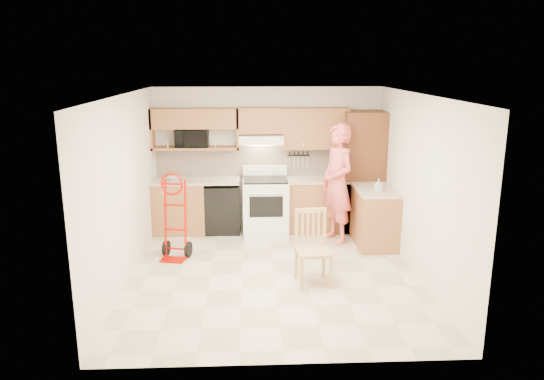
{
  "coord_description": "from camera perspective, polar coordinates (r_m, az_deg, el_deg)",
  "views": [
    {
      "loc": [
        -0.33,
        -6.78,
        2.92
      ],
      "look_at": [
        0.0,
        0.5,
        1.1
      ],
      "focal_mm": 34.05,
      "sensor_mm": 36.0,
      "label": 1
    }
  ],
  "objects": [
    {
      "name": "upper_cab_right",
      "position": [
        9.01,
        4.86,
        6.83
      ],
      "size": [
        1.14,
        0.33,
        0.7
      ],
      "primitive_type": "cube",
      "color": "brown",
      "rests_on": "wall_back"
    },
    {
      "name": "hand_truck",
      "position": [
        7.88,
        -10.83,
        -3.34
      ],
      "size": [
        0.56,
        0.53,
        1.21
      ],
      "primitive_type": null,
      "rotation": [
        0.0,
        0.0,
        -0.21
      ],
      "color": "#B80A00",
      "rests_on": "ground"
    },
    {
      "name": "dishwasher",
      "position": [
        9.1,
        -5.46,
        -1.97
      ],
      "size": [
        0.6,
        0.6,
        0.85
      ],
      "primitive_type": "cube",
      "color": "black",
      "rests_on": "ground"
    },
    {
      "name": "knife_strip",
      "position": [
        9.19,
        2.95,
        3.46
      ],
      "size": [
        0.4,
        0.05,
        0.29
      ],
      "primitive_type": null,
      "color": "black",
      "rests_on": "backsplash"
    },
    {
      "name": "floor",
      "position": [
        7.4,
        0.18,
        -9.32
      ],
      "size": [
        4.0,
        4.5,
        0.02
      ],
      "primitive_type": "cube",
      "color": "beige",
      "rests_on": "ground"
    },
    {
      "name": "backsplash",
      "position": [
        9.19,
        -0.49,
        3.22
      ],
      "size": [
        3.92,
        0.03,
        0.55
      ],
      "primitive_type": "cube",
      "color": "beige",
      "rests_on": "wall_back"
    },
    {
      "name": "microwave",
      "position": [
        9.01,
        -8.82,
        5.72
      ],
      "size": [
        0.57,
        0.38,
        0.31
      ],
      "primitive_type": "imported",
      "rotation": [
        0.0,
        0.0,
        -0.0
      ],
      "color": "black",
      "rests_on": "upper_shelf_mw"
    },
    {
      "name": "wall_front",
      "position": [
        4.83,
        1.49,
        -6.19
      ],
      "size": [
        4.0,
        0.02,
        2.5
      ],
      "primitive_type": "cube",
      "color": "silver",
      "rests_on": "ground"
    },
    {
      "name": "ceiling",
      "position": [
        6.8,
        0.19,
        10.56
      ],
      "size": [
        4.0,
        4.5,
        0.02
      ],
      "primitive_type": "cube",
      "color": "white",
      "rests_on": "ground"
    },
    {
      "name": "pantry_tall",
      "position": [
        9.15,
        9.97,
        2.0
      ],
      "size": [
        0.7,
        0.6,
        2.1
      ],
      "primitive_type": "cube",
      "color": "brown",
      "rests_on": "ground"
    },
    {
      "name": "range",
      "position": [
        8.87,
        -0.71,
        -1.33
      ],
      "size": [
        0.78,
        1.02,
        1.14
      ],
      "primitive_type": null,
      "color": "white",
      "rests_on": "ground"
    },
    {
      "name": "soap_bottle",
      "position": [
        8.27,
        11.68,
        0.55
      ],
      "size": [
        0.11,
        0.11,
        0.19
      ],
      "primitive_type": "imported",
      "rotation": [
        0.0,
        0.0,
        0.34
      ],
      "color": "white",
      "rests_on": "countertop_return"
    },
    {
      "name": "wall_right",
      "position": [
        7.37,
        16.0,
        0.36
      ],
      "size": [
        0.02,
        4.5,
        2.5
      ],
      "primitive_type": "cube",
      "color": "silver",
      "rests_on": "ground"
    },
    {
      "name": "lower_cab_left",
      "position": [
        9.16,
        -10.16,
        -1.86
      ],
      "size": [
        0.9,
        0.6,
        0.9
      ],
      "primitive_type": "cube",
      "color": "brown",
      "rests_on": "ground"
    },
    {
      "name": "upper_shelf_mw",
      "position": [
        9.03,
        -8.43,
        4.62
      ],
      "size": [
        1.5,
        0.33,
        0.04
      ],
      "primitive_type": "cube",
      "color": "brown",
      "rests_on": "wall_back"
    },
    {
      "name": "upper_cab_center",
      "position": [
        8.93,
        -1.24,
        7.71
      ],
      "size": [
        0.76,
        0.33,
        0.44
      ],
      "primitive_type": "cube",
      "color": "brown",
      "rests_on": "wall_back"
    },
    {
      "name": "dining_chair",
      "position": [
        6.93,
        4.61,
        -6.46
      ],
      "size": [
        0.5,
        0.53,
        1.0
      ],
      "primitive_type": null,
      "rotation": [
        0.0,
        0.0,
        0.1
      ],
      "color": "tan",
      "rests_on": "ground"
    },
    {
      "name": "cab_return_right",
      "position": [
        8.55,
        11.27,
        -3.05
      ],
      "size": [
        0.6,
        1.0,
        0.9
      ],
      "primitive_type": "cube",
      "color": "brown",
      "rests_on": "ground"
    },
    {
      "name": "person",
      "position": [
        8.48,
        7.23,
        0.72
      ],
      "size": [
        0.7,
        0.84,
        1.97
      ],
      "primitive_type": "imported",
      "rotation": [
        0.0,
        0.0,
        -1.2
      ],
      "color": "#EA5A57",
      "rests_on": "ground"
    },
    {
      "name": "countertop_return",
      "position": [
        8.43,
        11.42,
        0.01
      ],
      "size": [
        0.63,
        1.0,
        0.04
      ],
      "primitive_type": "cube",
      "color": "#BBAF99",
      "rests_on": "cab_return_right"
    },
    {
      "name": "countertop_right",
      "position": [
        9.03,
        4.85,
        1.17
      ],
      "size": [
        1.14,
        0.63,
        0.04
      ],
      "primitive_type": "cube",
      "color": "#BBAF99",
      "rests_on": "lower_cab_right"
    },
    {
      "name": "bowl",
      "position": [
        9.05,
        -10.86,
        1.27
      ],
      "size": [
        0.23,
        0.23,
        0.05
      ],
      "primitive_type": "imported",
      "rotation": [
        0.0,
        0.0,
        -0.17
      ],
      "color": "white",
      "rests_on": "countertop_left"
    },
    {
      "name": "upper_cab_left",
      "position": [
        8.97,
        -8.55,
        7.84
      ],
      "size": [
        1.5,
        0.33,
        0.34
      ],
      "primitive_type": "cube",
      "color": "brown",
      "rests_on": "wall_back"
    },
    {
      "name": "range_hood",
      "position": [
        8.9,
        -1.22,
        5.68
      ],
      "size": [
        0.76,
        0.46,
        0.14
      ],
      "primitive_type": "cube",
      "color": "white",
      "rests_on": "wall_back"
    },
    {
      "name": "wall_left",
      "position": [
        7.19,
        -16.04,
        0.02
      ],
      "size": [
        0.02,
        4.5,
        2.5
      ],
      "primitive_type": "cube",
      "color": "silver",
      "rests_on": "ground"
    },
    {
      "name": "countertop_left",
      "position": [
        9.01,
        -8.39,
        1.03
      ],
      "size": [
        1.5,
        0.63,
        0.04
      ],
      "primitive_type": "cube",
      "color": "#BBAF99",
      "rests_on": "lower_cab_left"
    },
    {
      "name": "lower_cab_right",
      "position": [
        9.15,
        4.79,
        -1.7
      ],
      "size": [
        1.14,
        0.6,
        0.9
      ],
      "primitive_type": "cube",
      "color": "brown",
      "rests_on": "ground"
    },
    {
      "name": "wall_back",
      "position": [
        9.2,
        -0.5,
        3.56
      ],
      "size": [
        4.0,
        0.02,
        2.5
      ],
      "primitive_type": "cube",
      "color": "silver",
      "rests_on": "ground"
    }
  ]
}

